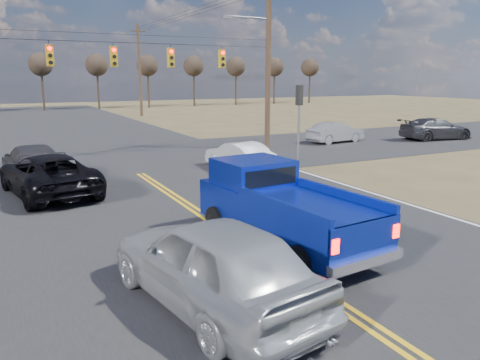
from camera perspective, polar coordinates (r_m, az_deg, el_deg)
name	(u,v)px	position (r m, az deg, el deg)	size (l,w,h in m)	color
ground	(338,306)	(9.48, 11.89, -14.82)	(160.00, 160.00, 0.00)	brown
road_main	(169,193)	(17.86, -8.65, -1.64)	(14.00, 120.00, 0.02)	#28282B
road_cross	(120,161)	(25.42, -14.47, 2.31)	(120.00, 12.00, 0.02)	#28282B
signal_gantry	(125,62)	(24.98, -13.85, 13.84)	(19.60, 4.83, 10.00)	#473323
utility_poles	(118,57)	(24.10, -14.60, 14.26)	(19.60, 58.32, 10.00)	#473323
treeline	(84,56)	(33.89, -18.54, 14.19)	(87.00, 117.80, 7.40)	#33261C
pickup_truck	(280,208)	(12.09, 4.95, -3.36)	(2.63, 5.74, 2.10)	black
silver_suv	(212,262)	(8.95, -3.38, -9.96)	(2.11, 5.24, 1.79)	#A9ADB2
black_suv	(48,175)	(18.67, -22.33, 0.62)	(2.57, 5.58, 1.55)	black
white_car_queue	(239,156)	(22.10, -0.14, 2.98)	(1.41, 4.05, 1.34)	silver
dgrey_car_queue	(33,161)	(22.17, -23.94, 2.11)	(2.07, 5.08, 1.47)	#38373D
cross_car_east_near	(336,133)	(32.01, 11.57, 5.69)	(4.12, 1.44, 1.36)	gray
cross_car_east_far	(436,129)	(35.61, 22.76, 5.77)	(5.21, 2.12, 1.51)	#313136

